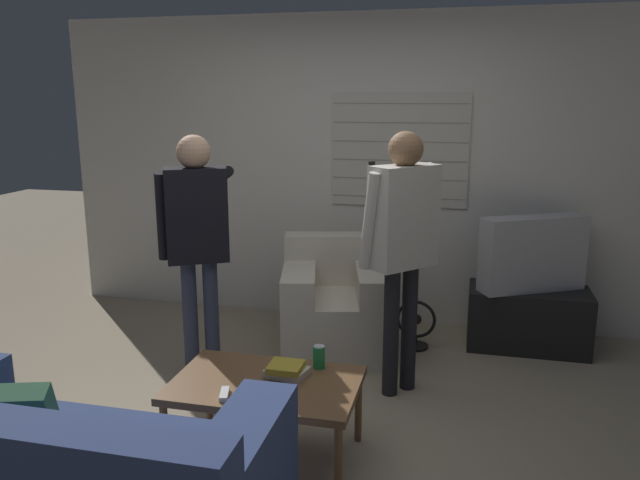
# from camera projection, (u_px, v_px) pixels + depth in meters

# --- Properties ---
(ground_plane) EXTENTS (16.00, 16.00, 0.00)m
(ground_plane) POSITION_uv_depth(u_px,v_px,m) (293.00, 433.00, 3.58)
(ground_plane) COLOR gray
(wall_back) EXTENTS (5.20, 0.08, 2.55)m
(wall_back) POSITION_uv_depth(u_px,v_px,m) (358.00, 171.00, 5.22)
(wall_back) COLOR silver
(wall_back) RESTS_ON ground_plane
(armchair_beige) EXTENTS (0.95, 0.96, 0.84)m
(armchair_beige) POSITION_uv_depth(u_px,v_px,m) (336.00, 305.00, 4.72)
(armchair_beige) COLOR beige
(armchair_beige) RESTS_ON ground_plane
(coffee_table) EXTENTS (0.97, 0.63, 0.44)m
(coffee_table) POSITION_uv_depth(u_px,v_px,m) (266.00, 388.00, 3.26)
(coffee_table) COLOR brown
(coffee_table) RESTS_ON ground_plane
(tv_stand) EXTENTS (0.89, 0.44, 0.46)m
(tv_stand) POSITION_uv_depth(u_px,v_px,m) (528.00, 319.00, 4.76)
(tv_stand) COLOR black
(tv_stand) RESTS_ON ground_plane
(tv) EXTENTS (0.80, 0.56, 0.56)m
(tv) POSITION_uv_depth(u_px,v_px,m) (533.00, 254.00, 4.65)
(tv) COLOR #B2B2B7
(tv) RESTS_ON tv_stand
(person_left_standing) EXTENTS (0.51, 0.82, 1.65)m
(person_left_standing) POSITION_uv_depth(u_px,v_px,m) (197.00, 227.00, 4.10)
(person_left_standing) COLOR #33384C
(person_left_standing) RESTS_ON ground_plane
(person_right_standing) EXTENTS (0.53, 0.83, 1.69)m
(person_right_standing) POSITION_uv_depth(u_px,v_px,m) (402.00, 230.00, 3.87)
(person_right_standing) COLOR black
(person_right_standing) RESTS_ON ground_plane
(book_stack) EXTENTS (0.24, 0.21, 0.07)m
(book_stack) POSITION_uv_depth(u_px,v_px,m) (286.00, 370.00, 3.30)
(book_stack) COLOR beige
(book_stack) RESTS_ON coffee_table
(soda_can) EXTENTS (0.07, 0.07, 0.13)m
(soda_can) POSITION_uv_depth(u_px,v_px,m) (319.00, 357.00, 3.40)
(soda_can) COLOR #238E47
(soda_can) RESTS_ON coffee_table
(spare_remote) EXTENTS (0.07, 0.14, 0.02)m
(spare_remote) POSITION_uv_depth(u_px,v_px,m) (224.00, 394.00, 3.09)
(spare_remote) COLOR white
(spare_remote) RESTS_ON coffee_table
(floor_fan) EXTENTS (0.30, 0.20, 0.38)m
(floor_fan) POSITION_uv_depth(u_px,v_px,m) (416.00, 326.00, 4.77)
(floor_fan) COLOR black
(floor_fan) RESTS_ON ground_plane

